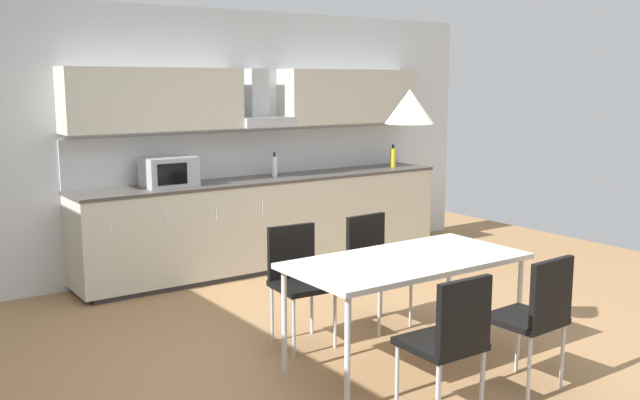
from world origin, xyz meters
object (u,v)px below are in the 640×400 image
Objects in this scene: chair_near_left at (451,334)px; microwave at (169,172)px; dining_table at (406,265)px; chair_far_left at (298,272)px; bottle_white at (275,166)px; pendant_lamp at (410,107)px; chair_near_right at (536,310)px; chair_far_right at (374,258)px; bottle_yellow at (393,157)px.

microwave is at bearing 92.07° from chair_near_left.
chair_far_left is at bearing 114.61° from dining_table.
chair_far_left is at bearing 89.71° from chair_near_left.
bottle_white is at bearing 0.76° from microwave.
chair_far_left is 2.72× the size of pendant_lamp.
chair_near_right is at bearing -76.34° from microwave.
chair_far_left is at bearing -179.99° from chair_far_right.
bottle_white is at bearing 178.32° from bottle_yellow.
chair_far_left is (0.14, -2.00, -0.55)m from microwave.
pendant_lamp is (-0.67, -2.80, 0.71)m from bottle_white.
dining_table is 1.87× the size of chair_far_left.
bottle_white is 3.64m from chair_near_right.
bottle_white reaches higher than dining_table.
chair_far_left is (-1.03, -2.01, -0.52)m from bottle_white.
pendant_lamp reaches higher than chair_far_left.
pendant_lamp is (-2.24, -2.75, 0.71)m from bottle_yellow.
dining_table is (0.50, -2.78, -0.37)m from microwave.
pendant_lamp reaches higher than microwave.
chair_near_left is at bearing -114.89° from chair_far_right.
bottle_yellow reaches higher than chair_near_right.
chair_far_right is 1.50m from pendant_lamp.
dining_table is at bearing 153.43° from pendant_lamp.
chair_near_right is at bearing -117.85° from bottle_yellow.
chair_far_left is at bearing -117.10° from bottle_white.
chair_near_right is 1.00× the size of chair_far_right.
chair_near_left is 1.00× the size of chair_far_left.
pendant_lamp reaches higher than chair_near_right.
microwave is 1.50× the size of pendant_lamp.
bottle_yellow reaches higher than chair_near_left.
chair_far_left is 0.72m from chair_far_right.
pendant_lamp reaches higher than bottle_yellow.
chair_near_left is at bearing -106.15° from bottle_white.
chair_near_right is at bearing -94.79° from bottle_white.
microwave reaches higher than chair_near_right.
bottle_white is at bearing 76.53° from pendant_lamp.
chair_near_right is (0.37, -0.79, -0.17)m from dining_table.
dining_table is 1.87× the size of chair_near_left.
chair_far_right is at bearing -66.76° from microwave.
dining_table is 0.88m from chair_near_left.
chair_near_right is at bearing 0.01° from chair_near_left.
microwave reaches higher than chair_far_right.
microwave is 2.08m from chair_far_left.
bottle_yellow is at bearing 46.32° from chair_far_right.
dining_table is at bearing 115.24° from chair_near_right.
microwave reaches higher than dining_table.
dining_table is at bearing -129.14° from bottle_yellow.
chair_far_left is at bearing -86.08° from microwave.
bottle_yellow is 0.16× the size of dining_table.
chair_far_left is at bearing -142.89° from bottle_yellow.
chair_near_right is 1.50m from pendant_lamp.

